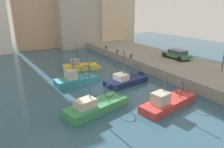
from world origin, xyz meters
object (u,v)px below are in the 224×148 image
object	(u,v)px
fishing_boat_green	(100,108)
mooring_bollard_north	(106,47)
fishing_boat_red	(170,104)
parked_car_green	(177,54)
fishing_boat_navy	(129,82)
fishing_boat_yellow	(83,69)
mooring_bollard_mid	(117,51)
mooring_bollard_south	(131,56)
fishing_boat_teal	(79,82)

from	to	relation	value
fishing_boat_green	mooring_bollard_north	world-z (taller)	fishing_boat_green
fishing_boat_red	parked_car_green	bearing A→B (deg)	42.37
parked_car_green	mooring_bollard_north	bearing A→B (deg)	115.50
fishing_boat_green	fishing_boat_navy	bearing A→B (deg)	36.07
mooring_bollard_north	fishing_boat_yellow	bearing A→B (deg)	-137.81
fishing_boat_red	mooring_bollard_mid	world-z (taller)	fishing_boat_red
fishing_boat_red	mooring_bollard_south	world-z (taller)	fishing_boat_red
mooring_bollard_south	fishing_boat_yellow	bearing A→B (deg)	167.20
fishing_boat_yellow	fishing_boat_navy	distance (m)	8.18
fishing_boat_yellow	mooring_bollard_south	xyz separation A→B (m)	(7.06, -1.60, 1.37)
fishing_boat_navy	mooring_bollard_north	distance (m)	14.87
fishing_boat_yellow	mooring_bollard_north	world-z (taller)	fishing_boat_yellow
fishing_boat_teal	parked_car_green	distance (m)	15.21
fishing_boat_green	fishing_boat_navy	distance (m)	7.19
fishing_boat_red	fishing_boat_teal	world-z (taller)	fishing_boat_teal
fishing_boat_teal	mooring_bollard_north	size ratio (longest dim) A/B	10.12
fishing_boat_teal	fishing_boat_navy	distance (m)	5.80
mooring_bollard_north	fishing_boat_navy	bearing A→B (deg)	-107.31
parked_car_green	mooring_bollard_north	world-z (taller)	parked_car_green
fishing_boat_teal	fishing_boat_green	size ratio (longest dim) A/B	0.84
mooring_bollard_south	mooring_bollard_mid	bearing A→B (deg)	90.00
mooring_bollard_south	mooring_bollard_north	world-z (taller)	same
fishing_boat_navy	mooring_bollard_mid	bearing A→B (deg)	66.50
fishing_boat_green	mooring_bollard_north	bearing A→B (deg)	60.91
parked_car_green	fishing_boat_red	bearing A→B (deg)	-137.63
mooring_bollard_south	mooring_bollard_north	distance (m)	8.00
mooring_bollard_mid	mooring_bollard_north	bearing A→B (deg)	90.00
fishing_boat_green	mooring_bollard_south	bearing A→B (deg)	45.41
mooring_bollard_mid	parked_car_green	bearing A→B (deg)	-54.02
fishing_boat_navy	mooring_bollard_north	world-z (taller)	fishing_boat_navy
mooring_bollard_north	fishing_boat_green	bearing A→B (deg)	-119.09
mooring_bollard_south	mooring_bollard_mid	distance (m)	4.00
fishing_boat_green	parked_car_green	distance (m)	17.24
fishing_boat_navy	mooring_bollard_south	xyz separation A→B (m)	(4.41, 6.13, 1.38)
fishing_boat_navy	mooring_bollard_mid	xyz separation A→B (m)	(4.41, 10.13, 1.38)
fishing_boat_teal	fishing_boat_green	bearing A→B (deg)	-95.56
fishing_boat_yellow	parked_car_green	bearing A→B (deg)	-22.64
fishing_boat_yellow	mooring_bollard_north	bearing A→B (deg)	42.19
fishing_boat_yellow	fishing_boat_teal	bearing A→B (deg)	-116.21
fishing_boat_red	parked_car_green	distance (m)	13.65
fishing_boat_red	fishing_boat_yellow	world-z (taller)	fishing_boat_yellow
fishing_boat_teal	fishing_boat_green	distance (m)	6.94
fishing_boat_navy	mooring_bollard_mid	distance (m)	11.13
fishing_boat_red	fishing_boat_navy	size ratio (longest dim) A/B	1.11
fishing_boat_teal	mooring_bollard_north	bearing A→B (deg)	50.19
mooring_bollard_mid	fishing_boat_green	bearing A→B (deg)	-125.42
fishing_boat_green	mooring_bollard_mid	size ratio (longest dim) A/B	12.03
fishing_boat_teal	mooring_bollard_north	distance (m)	14.97
fishing_boat_green	parked_car_green	size ratio (longest dim) A/B	1.50
fishing_boat_teal	mooring_bollard_north	xyz separation A→B (m)	(9.55, 11.46, 1.34)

